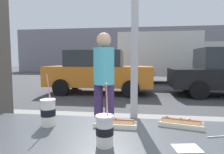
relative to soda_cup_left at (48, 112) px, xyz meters
name	(u,v)px	position (x,y,z in m)	size (l,w,h in m)	color
ground_plane	(137,88)	(0.52, 8.18, -1.04)	(60.00, 60.00, 0.00)	#424244
sidewalk_strip	(135,143)	(0.52, 1.78, -0.97)	(16.00, 2.80, 0.15)	gray
building_facade_far	(138,50)	(0.52, 20.61, 1.42)	(28.00, 1.20, 4.91)	gray
soda_cup_left	(48,112)	(0.00, 0.00, 0.00)	(0.09, 0.09, 0.32)	silver
soda_cup_right	(105,130)	(0.39, -0.23, -0.01)	(0.09, 0.09, 0.30)	silver
hotdog_tray_near	(181,123)	(0.81, 0.09, -0.06)	(0.27, 0.15, 0.05)	beige
hotdog_tray_far	(115,123)	(0.41, 0.04, -0.06)	(0.26, 0.10, 0.05)	silver
loose_straw	(224,136)	(1.00, -0.04, -0.08)	(0.01, 0.01, 0.19)	white
napkin_wrapper	(187,148)	(0.77, -0.21, -0.08)	(0.12, 0.09, 0.00)	white
parked_car_orange	(98,72)	(-1.06, 6.65, -0.16)	(4.27, 1.89, 1.74)	orange
box_truck	(170,56)	(2.46, 10.83, 0.56)	(6.39, 2.44, 2.93)	silver
pedestrian	(104,78)	(0.03, 1.81, 0.04)	(0.32, 0.32, 1.63)	#36244F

